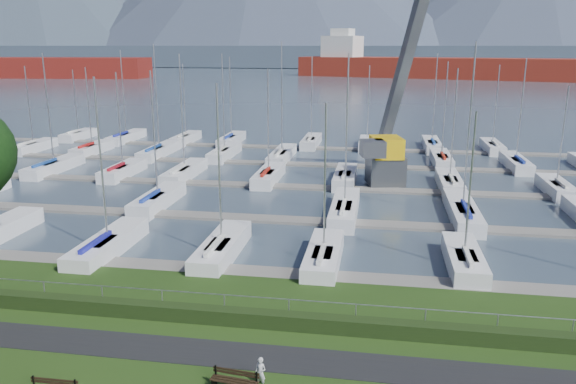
# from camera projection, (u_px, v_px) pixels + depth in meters

# --- Properties ---
(path) EXTENTS (160.00, 2.00, 0.04)m
(path) POSITION_uv_depth(u_px,v_px,m) (229.00, 354.00, 22.90)
(path) COLOR black
(path) RESTS_ON grass
(water) EXTENTS (800.00, 540.00, 0.20)m
(water) POSITION_uv_depth(u_px,v_px,m) (370.00, 72.00, 274.08)
(water) COLOR #3E4D5B
(hedge) EXTENTS (80.00, 0.70, 0.70)m
(hedge) POSITION_uv_depth(u_px,v_px,m) (244.00, 317.00, 25.30)
(hedge) COLOR black
(hedge) RESTS_ON grass
(fence) EXTENTS (80.00, 0.04, 0.04)m
(fence) POSITION_uv_depth(u_px,v_px,m) (245.00, 296.00, 25.46)
(fence) COLOR #95969D
(fence) RESTS_ON grass
(foothill) EXTENTS (900.00, 80.00, 12.00)m
(foothill) POSITION_uv_depth(u_px,v_px,m) (373.00, 56.00, 339.29)
(foothill) COLOR #3D4A5A
(foothill) RESTS_ON water
(docks) EXTENTS (90.00, 41.60, 0.25)m
(docks) POSITION_uv_depth(u_px,v_px,m) (313.00, 188.00, 50.64)
(docks) COLOR gray
(docks) RESTS_ON water
(bench_right) EXTENTS (1.84, 0.63, 0.85)m
(bench_right) POSITION_uv_depth(u_px,v_px,m) (235.00, 381.00, 20.39)
(bench_right) COLOR black
(bench_right) RESTS_ON grass
(person) EXTENTS (0.50, 0.41, 1.20)m
(person) POSITION_uv_depth(u_px,v_px,m) (260.00, 369.00, 20.82)
(person) COLOR #BABAC1
(person) RESTS_ON grass
(crane) EXTENTS (6.81, 13.17, 22.35)m
(crane) POSITION_uv_depth(u_px,v_px,m) (392.00, 123.00, 51.44)
(crane) COLOR #4F5356
(crane) RESTS_ON water
(cargo_ship_west) EXTENTS (88.28, 25.06, 21.50)m
(cargo_ship_west) POSITION_uv_depth(u_px,v_px,m) (29.00, 67.00, 224.96)
(cargo_ship_west) COLOR maroon
(cargo_ship_west) RESTS_ON water
(cargo_ship_mid) EXTENTS (108.96, 47.74, 21.50)m
(cargo_ship_mid) POSITION_uv_depth(u_px,v_px,m) (421.00, 68.00, 223.30)
(cargo_ship_mid) COLOR maroon
(cargo_ship_mid) RESTS_ON water
(sailboat_fleet) EXTENTS (74.28, 49.54, 13.20)m
(sailboat_fleet) POSITION_uv_depth(u_px,v_px,m) (303.00, 122.00, 52.09)
(sailboat_fleet) COLOR silver
(sailboat_fleet) RESTS_ON water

